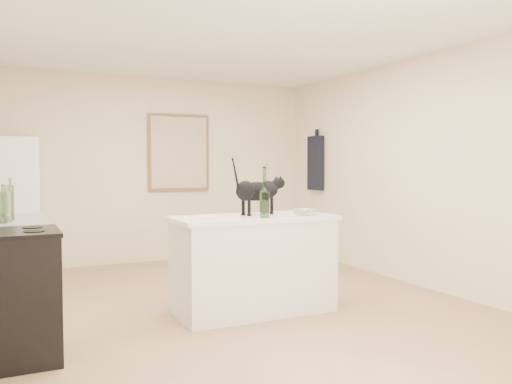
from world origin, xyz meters
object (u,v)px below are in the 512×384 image
at_px(black_cat, 257,194).
at_px(wine_bottle, 265,195).
at_px(glass_bowl, 306,212).
at_px(fridge, 8,209).
at_px(stove, 13,298).

bearing_deg(black_cat, wine_bottle, -115.28).
relative_size(black_cat, glass_bowl, 2.33).
distance_m(black_cat, wine_bottle, 0.25).
bearing_deg(wine_bottle, black_cat, 80.09).
distance_m(black_cat, glass_bowl, 0.49).
height_order(fridge, wine_bottle, fridge).
relative_size(stove, fridge, 0.53).
distance_m(fridge, black_cat, 3.26).
height_order(wine_bottle, glass_bowl, wine_bottle).
bearing_deg(stove, wine_bottle, 6.64).
height_order(fridge, glass_bowl, fridge).
xyz_separation_m(stove, black_cat, (2.13, 0.49, 0.65)).
bearing_deg(fridge, black_cat, -49.12).
xyz_separation_m(stove, fridge, (0.00, 2.95, 0.40)).
relative_size(black_cat, wine_bottle, 1.41).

